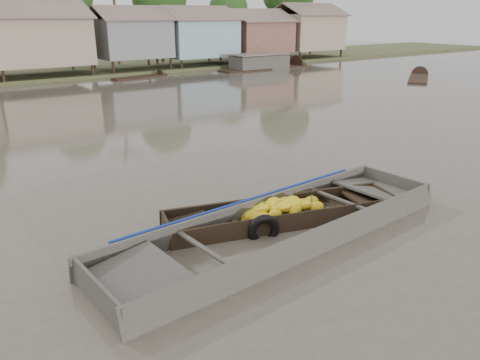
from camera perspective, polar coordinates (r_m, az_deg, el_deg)
ground at (r=10.16m, az=4.88°, el=-6.50°), size 120.00×120.00×0.00m
riverbank at (r=39.80m, az=-23.60°, el=16.09°), size 120.00×12.47×10.22m
banana_boat at (r=10.73m, az=5.06°, el=-4.12°), size 5.67×2.83×0.78m
viewer_boat at (r=10.02m, az=5.01°, el=-6.41°), size 8.36×2.60×0.66m
distant_boats at (r=38.24m, az=0.56°, el=13.35°), size 48.60×15.54×1.38m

